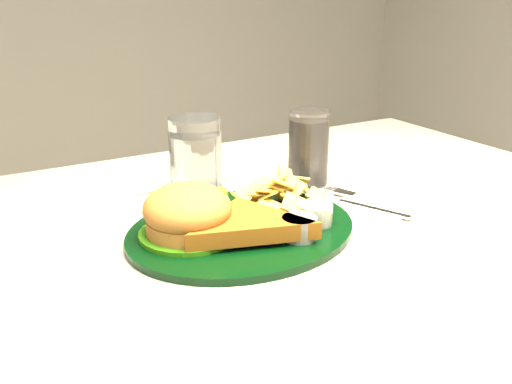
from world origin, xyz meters
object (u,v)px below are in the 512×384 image
(cola_glass, at_px, (309,148))
(fork_napkin, at_px, (370,207))
(dinner_plate, at_px, (242,209))
(water_glass, at_px, (196,158))

(cola_glass, height_order, fork_napkin, cola_glass)
(dinner_plate, height_order, water_glass, water_glass)
(cola_glass, bearing_deg, fork_napkin, -85.97)
(dinner_plate, distance_m, fork_napkin, 0.21)
(water_glass, xyz_separation_m, fork_napkin, (0.20, -0.18, -0.06))
(water_glass, relative_size, cola_glass, 1.04)
(dinner_plate, bearing_deg, water_glass, 80.16)
(dinner_plate, height_order, cola_glass, cola_glass)
(fork_napkin, bearing_deg, dinner_plate, 149.95)
(cola_glass, bearing_deg, dinner_plate, -147.00)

